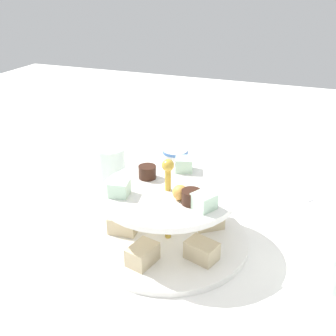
{
  "coord_description": "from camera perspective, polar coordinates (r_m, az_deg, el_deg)",
  "views": [
    {
      "loc": [
        -0.21,
        0.54,
        0.41
      ],
      "look_at": [
        0.0,
        0.0,
        0.14
      ],
      "focal_mm": 43.9,
      "sensor_mm": 36.0,
      "label": 1
    }
  ],
  "objects": [
    {
      "name": "ground_plane",
      "position": [
        0.71,
        -0.0,
        -10.2
      ],
      "size": [
        2.4,
        2.4,
        0.0
      ],
      "primitive_type": "plane",
      "color": "white"
    },
    {
      "name": "tiered_serving_stand",
      "position": [
        0.69,
        -0.01,
        -7.16
      ],
      "size": [
        0.27,
        0.27,
        0.15
      ],
      "color": "white",
      "rests_on": "ground_plane"
    },
    {
      "name": "water_glass_short_left",
      "position": [
        0.92,
        -7.94,
        0.6
      ],
      "size": [
        0.06,
        0.06,
        0.07
      ],
      "primitive_type": "cylinder",
      "color": "silver",
      "rests_on": "ground_plane"
    },
    {
      "name": "teacup_with_saucer",
      "position": [
        0.95,
        1.03,
        1.06
      ],
      "size": [
        0.09,
        0.09,
        0.05
      ],
      "color": "white",
      "rests_on": "ground_plane"
    },
    {
      "name": "butter_knife_right",
      "position": [
        0.93,
        15.3,
        -2.17
      ],
      "size": [
        0.14,
        0.11,
        0.0
      ],
      "primitive_type": "cube",
      "rotation": [
        0.0,
        0.0,
        5.63
      ],
      "color": "silver",
      "rests_on": "ground_plane"
    }
  ]
}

